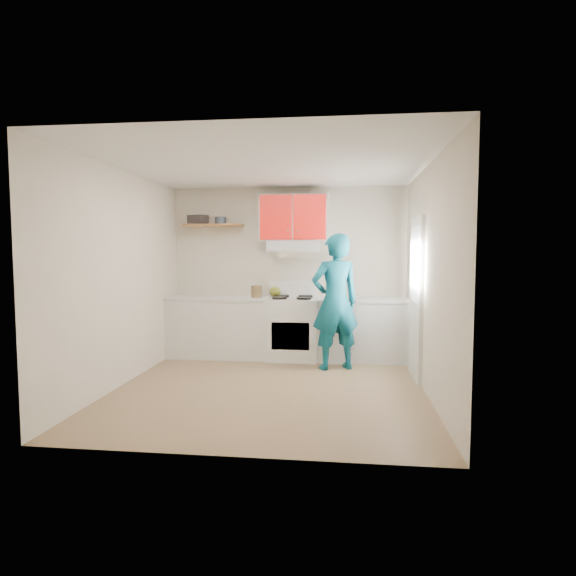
# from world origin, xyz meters

# --- Properties ---
(floor) EXTENTS (3.80, 3.80, 0.00)m
(floor) POSITION_xyz_m (0.00, 0.00, 0.00)
(floor) COLOR brown
(floor) RESTS_ON ground
(ceiling) EXTENTS (3.60, 3.80, 0.04)m
(ceiling) POSITION_xyz_m (0.00, 0.00, 2.60)
(ceiling) COLOR white
(ceiling) RESTS_ON floor
(back_wall) EXTENTS (3.60, 0.04, 2.60)m
(back_wall) POSITION_xyz_m (0.00, 1.90, 1.30)
(back_wall) COLOR beige
(back_wall) RESTS_ON floor
(front_wall) EXTENTS (3.60, 0.04, 2.60)m
(front_wall) POSITION_xyz_m (0.00, -1.90, 1.30)
(front_wall) COLOR beige
(front_wall) RESTS_ON floor
(left_wall) EXTENTS (0.04, 3.80, 2.60)m
(left_wall) POSITION_xyz_m (-1.80, 0.00, 1.30)
(left_wall) COLOR beige
(left_wall) RESTS_ON floor
(right_wall) EXTENTS (0.04, 3.80, 2.60)m
(right_wall) POSITION_xyz_m (1.80, 0.00, 1.30)
(right_wall) COLOR beige
(right_wall) RESTS_ON floor
(door) EXTENTS (0.05, 0.85, 2.05)m
(door) POSITION_xyz_m (1.78, 0.70, 1.02)
(door) COLOR white
(door) RESTS_ON floor
(door_glass) EXTENTS (0.01, 0.55, 0.95)m
(door_glass) POSITION_xyz_m (1.75, 0.70, 1.45)
(door_glass) COLOR white
(door_glass) RESTS_ON door
(counter_left) EXTENTS (1.52, 0.60, 0.90)m
(counter_left) POSITION_xyz_m (-1.04, 1.60, 0.45)
(counter_left) COLOR silver
(counter_left) RESTS_ON floor
(counter_right) EXTENTS (1.32, 0.60, 0.90)m
(counter_right) POSITION_xyz_m (1.14, 1.60, 0.45)
(counter_right) COLOR silver
(counter_right) RESTS_ON floor
(stove) EXTENTS (0.76, 0.65, 0.92)m
(stove) POSITION_xyz_m (0.10, 1.57, 0.46)
(stove) COLOR white
(stove) RESTS_ON floor
(range_hood) EXTENTS (0.76, 0.44, 0.15)m
(range_hood) POSITION_xyz_m (0.10, 1.68, 1.70)
(range_hood) COLOR silver
(range_hood) RESTS_ON back_wall
(upper_cabinets) EXTENTS (1.02, 0.33, 0.70)m
(upper_cabinets) POSITION_xyz_m (0.10, 1.73, 2.12)
(upper_cabinets) COLOR red
(upper_cabinets) RESTS_ON back_wall
(shelf) EXTENTS (0.90, 0.30, 0.04)m
(shelf) POSITION_xyz_m (-1.15, 1.75, 2.02)
(shelf) COLOR brown
(shelf) RESTS_ON back_wall
(books) EXTENTS (0.32, 0.27, 0.14)m
(books) POSITION_xyz_m (-1.41, 1.78, 2.11)
(books) COLOR #3A3336
(books) RESTS_ON shelf
(tin) EXTENTS (0.22, 0.22, 0.11)m
(tin) POSITION_xyz_m (-1.03, 1.72, 2.09)
(tin) COLOR #333D4C
(tin) RESTS_ON shelf
(kettle) EXTENTS (0.23, 0.23, 0.15)m
(kettle) POSITION_xyz_m (-0.20, 1.81, 1.00)
(kettle) COLOR olive
(kettle) RESTS_ON stove
(crock) EXTENTS (0.18, 0.18, 0.20)m
(crock) POSITION_xyz_m (-0.45, 1.60, 1.00)
(crock) COLOR brown
(crock) RESTS_ON counter_left
(cutting_board) EXTENTS (0.37, 0.32, 0.02)m
(cutting_board) POSITION_xyz_m (0.71, 1.55, 0.91)
(cutting_board) COLOR olive
(cutting_board) RESTS_ON counter_right
(silicone_mat) EXTENTS (0.35, 0.31, 0.01)m
(silicone_mat) POSITION_xyz_m (1.43, 1.58, 0.90)
(silicone_mat) COLOR red
(silicone_mat) RESTS_ON counter_right
(person) EXTENTS (0.80, 0.67, 1.86)m
(person) POSITION_xyz_m (0.74, 1.03, 0.93)
(person) COLOR #0B5163
(person) RESTS_ON floor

